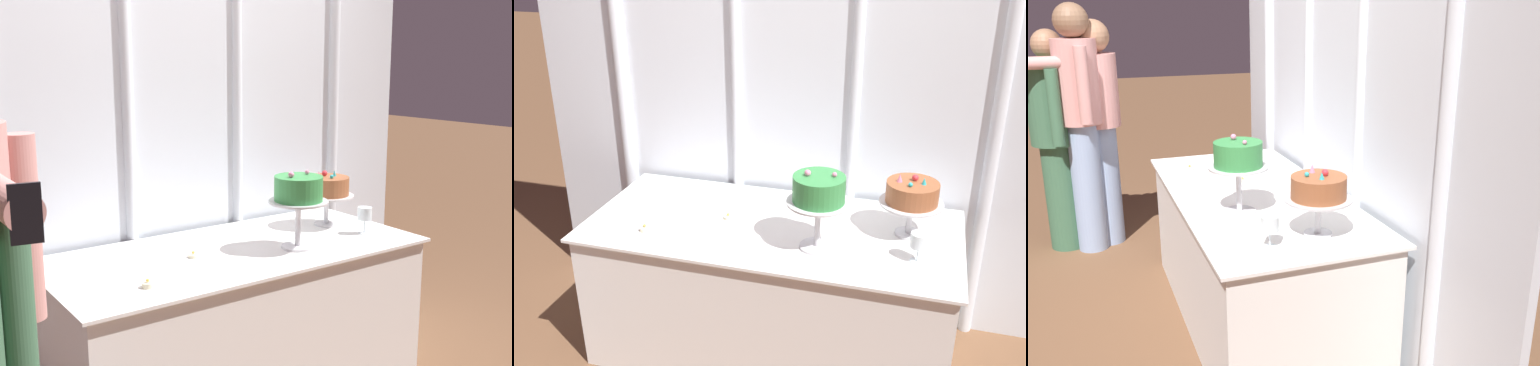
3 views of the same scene
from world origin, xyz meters
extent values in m
plane|color=brown|center=(0.00, 0.00, 0.00)|extent=(24.00, 24.00, 0.00)
cube|color=silver|center=(0.00, 0.58, 1.37)|extent=(3.03, 0.04, 2.73)
cylinder|color=silver|center=(-1.02, 0.56, 1.37)|extent=(0.09, 0.09, 2.73)
cylinder|color=silver|center=(-0.33, 0.56, 1.37)|extent=(0.06, 0.06, 2.73)
cylinder|color=silver|center=(0.31, 0.56, 1.37)|extent=(0.06, 0.06, 2.73)
cylinder|color=silver|center=(1.02, 0.56, 1.37)|extent=(0.07, 0.07, 2.73)
cube|color=white|center=(0.00, 0.10, 0.37)|extent=(1.79, 0.80, 0.74)
cube|color=white|center=(0.00, 0.10, 0.75)|extent=(1.84, 0.85, 0.01)
cylinder|color=silver|center=(0.26, -0.06, 0.76)|extent=(0.16, 0.16, 0.01)
cylinder|color=silver|center=(0.26, -0.06, 0.87)|extent=(0.03, 0.03, 0.21)
cylinder|color=silver|center=(0.26, -0.06, 0.99)|extent=(0.29, 0.29, 0.01)
cylinder|color=#388E47|center=(0.26, -0.06, 1.05)|extent=(0.23, 0.23, 0.12)
sphere|color=pink|center=(0.32, -0.04, 1.12)|extent=(0.02, 0.02, 0.02)
sphere|color=pink|center=(0.21, -0.07, 1.12)|extent=(0.03, 0.03, 0.03)
cylinder|color=silver|center=(0.65, 0.19, 0.76)|extent=(0.13, 0.13, 0.01)
cylinder|color=silver|center=(0.65, 0.19, 0.84)|extent=(0.03, 0.03, 0.15)
cylinder|color=silver|center=(0.65, 0.19, 0.92)|extent=(0.30, 0.30, 0.01)
cylinder|color=#995633|center=(0.65, 0.19, 0.98)|extent=(0.24, 0.24, 0.10)
cone|color=#2DB2B7|center=(0.70, 0.18, 1.04)|extent=(0.02, 0.02, 0.03)
sphere|color=#DB333D|center=(0.66, 0.21, 1.04)|extent=(0.03, 0.03, 0.03)
cone|color=pink|center=(0.59, 0.18, 1.04)|extent=(0.03, 0.03, 0.04)
sphere|color=#2DB2B7|center=(0.64, 0.13, 1.04)|extent=(0.02, 0.02, 0.02)
cylinder|color=silver|center=(0.71, -0.06, 0.76)|extent=(0.06, 0.06, 0.00)
cylinder|color=silver|center=(0.71, -0.06, 0.79)|extent=(0.01, 0.01, 0.07)
cylinder|color=silver|center=(0.71, -0.06, 0.86)|extent=(0.08, 0.08, 0.07)
cylinder|color=beige|center=(-0.58, -0.13, 0.76)|extent=(0.05, 0.05, 0.02)
sphere|color=#F9CC4C|center=(-0.58, -0.13, 0.78)|extent=(0.01, 0.01, 0.01)
cylinder|color=beige|center=(-0.23, 0.10, 0.76)|extent=(0.05, 0.05, 0.01)
sphere|color=#F9CC4C|center=(-0.23, 0.10, 0.78)|extent=(0.01, 0.01, 0.01)
cylinder|color=#93ADD6|center=(-1.46, -0.59, 0.45)|extent=(0.27, 0.27, 0.89)
cylinder|color=#D6938E|center=(-1.46, -0.59, 1.15)|extent=(0.38, 0.38, 0.51)
sphere|color=#A37556|center=(-1.46, -0.59, 1.52)|extent=(0.23, 0.23, 0.23)
cylinder|color=#D6938E|center=(-1.63, -0.52, 1.14)|extent=(0.08, 0.08, 0.45)
cylinder|color=#D6938E|center=(-1.29, -0.89, 1.37)|extent=(0.08, 0.45, 0.08)
cylinder|color=#93ADD6|center=(-1.37, -0.72, 0.47)|extent=(0.25, 0.25, 0.94)
cylinder|color=#D6938E|center=(-1.37, -0.72, 1.23)|extent=(0.35, 0.35, 0.58)
sphere|color=#846047|center=(-1.37, -0.72, 1.63)|extent=(0.23, 0.23, 0.23)
cube|color=maroon|center=(-1.37, -0.86, 1.26)|extent=(0.04, 0.01, 0.37)
cylinder|color=#D6938E|center=(-1.56, -0.76, 1.22)|extent=(0.08, 0.08, 0.51)
cylinder|color=#D6938E|center=(-1.18, -0.69, 1.22)|extent=(0.08, 0.08, 0.51)
cylinder|color=#3D6B4C|center=(-1.49, -0.89, 0.39)|extent=(0.27, 0.27, 0.79)
cylinder|color=#3D6B4C|center=(-1.49, -0.89, 1.08)|extent=(0.38, 0.38, 0.58)
sphere|color=#A37556|center=(-1.49, -0.89, 1.48)|extent=(0.21, 0.21, 0.21)
cube|color=maroon|center=(-1.49, -1.05, 1.11)|extent=(0.04, 0.01, 0.37)
cylinder|color=#3D6B4C|center=(-1.70, -0.91, 1.08)|extent=(0.08, 0.08, 0.51)
cylinder|color=#3D6B4C|center=(-1.27, -0.88, 1.08)|extent=(0.08, 0.08, 0.51)
camera|label=1|loc=(-1.62, -2.38, 1.68)|focal=44.69mm
camera|label=2|loc=(0.69, -2.34, 2.09)|focal=40.41mm
camera|label=3|loc=(2.80, -0.78, 1.73)|focal=40.11mm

